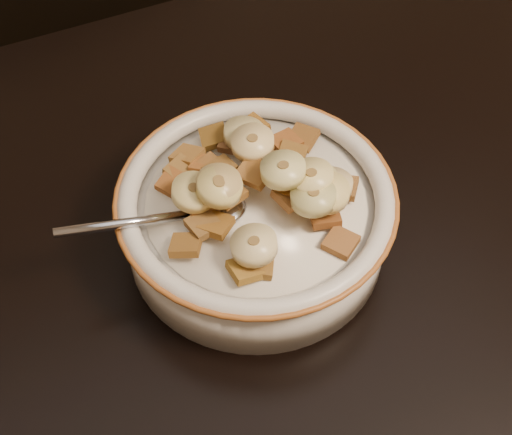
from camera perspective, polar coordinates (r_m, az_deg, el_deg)
name	(u,v)px	position (r m, az deg, el deg)	size (l,w,h in m)	color
table	(473,340)	(0.55, 16.99, -9.35)	(1.40, 0.90, 0.04)	black
chair	(161,143)	(1.03, -7.64, 5.95)	(0.40, 0.40, 0.92)	black
cereal_bowl	(256,223)	(0.53, 0.00, -0.47)	(0.19, 0.19, 0.05)	silver
milk	(256,204)	(0.51, 0.00, 1.12)	(0.16, 0.16, 0.00)	white
spoon	(214,210)	(0.50, -3.34, 0.57)	(0.03, 0.05, 0.01)	#AEB5C5
cereal_square_0	(187,156)	(0.53, -5.52, 4.95)	(0.02, 0.02, 0.01)	brown
cereal_square_1	(206,165)	(0.52, -4.04, 4.18)	(0.02, 0.02, 0.01)	#995222
cereal_square_2	(220,169)	(0.51, -2.86, 3.86)	(0.02, 0.02, 0.01)	brown
cereal_square_3	(325,216)	(0.49, 5.54, 0.15)	(0.02, 0.02, 0.01)	brown
cereal_square_4	(258,264)	(0.47, 0.17, -3.75)	(0.02, 0.02, 0.01)	brown
cereal_square_5	(341,242)	(0.49, 6.80, -2.00)	(0.02, 0.02, 0.01)	brown
cereal_square_6	(186,245)	(0.48, -5.65, -2.21)	(0.02, 0.02, 0.01)	brown
cereal_square_7	(174,183)	(0.51, -6.60, 2.74)	(0.02, 0.02, 0.01)	brown
cereal_square_8	(291,197)	(0.49, 2.79, 1.66)	(0.02, 0.02, 0.01)	#986332
cereal_square_9	(245,270)	(0.47, -0.85, -4.19)	(0.02, 0.02, 0.01)	olive
cereal_square_10	(343,187)	(0.51, 6.96, 2.42)	(0.02, 0.02, 0.01)	brown
cereal_square_11	(228,193)	(0.49, -2.24, 1.95)	(0.02, 0.02, 0.01)	brown
cereal_square_12	(296,188)	(0.49, 3.21, 2.39)	(0.02, 0.02, 0.01)	#954E1A
cereal_square_13	(253,128)	(0.55, -0.28, 7.20)	(0.02, 0.02, 0.01)	#99651D
cereal_square_14	(214,137)	(0.54, -3.41, 6.47)	(0.02, 0.02, 0.01)	brown
cereal_square_15	(182,171)	(0.52, -5.96, 3.73)	(0.02, 0.02, 0.01)	brown
cereal_square_16	(209,168)	(0.52, -3.78, 3.94)	(0.02, 0.02, 0.01)	brown
cereal_square_17	(253,172)	(0.50, -0.22, 3.68)	(0.02, 0.02, 0.01)	olive
cereal_square_18	(204,225)	(0.48, -4.21, -0.58)	(0.02, 0.02, 0.01)	brown
cereal_square_19	(201,204)	(0.50, -4.42, 1.12)	(0.02, 0.02, 0.01)	#945A31
cereal_square_20	(303,175)	(0.51, 3.78, 3.42)	(0.02, 0.02, 0.01)	brown
cereal_square_21	(216,225)	(0.48, -3.24, -0.58)	(0.02, 0.02, 0.01)	brown
cereal_square_22	(257,174)	(0.50, 0.04, 3.52)	(0.02, 0.02, 0.01)	brown
cereal_square_23	(286,142)	(0.54, 2.38, 6.02)	(0.02, 0.02, 0.01)	#9C5221
cereal_square_24	(303,138)	(0.54, 3.75, 6.39)	(0.02, 0.02, 0.01)	brown
cereal_square_25	(292,155)	(0.53, 2.89, 5.00)	(0.02, 0.02, 0.01)	brown
cereal_square_26	(234,142)	(0.54, -1.76, 6.06)	(0.02, 0.02, 0.01)	brown
banana_slice_0	(254,245)	(0.46, -0.16, -2.23)	(0.03, 0.03, 0.01)	#FAE9A7
banana_slice_1	(219,185)	(0.48, -3.01, 2.65)	(0.03, 0.03, 0.01)	tan
banana_slice_2	(311,177)	(0.49, 4.42, 3.22)	(0.03, 0.03, 0.01)	#EBE292
banana_slice_3	(194,192)	(0.49, -4.98, 2.04)	(0.03, 0.03, 0.01)	#FFEF9C
banana_slice_4	(253,143)	(0.51, -0.28, 5.99)	(0.03, 0.03, 0.01)	#F2D48D
banana_slice_5	(283,170)	(0.48, 2.19, 3.83)	(0.03, 0.03, 0.01)	#F9E795
banana_slice_6	(244,134)	(0.53, -0.94, 6.70)	(0.03, 0.03, 0.01)	beige
banana_slice_7	(315,182)	(0.49, 4.77, 2.89)	(0.03, 0.03, 0.01)	#DCCD71
banana_slice_8	(327,192)	(0.48, 5.70, 2.01)	(0.03, 0.03, 0.01)	#E8C884
banana_slice_9	(330,185)	(0.50, 5.97, 2.62)	(0.03, 0.03, 0.01)	beige
banana_slice_10	(220,187)	(0.48, -2.94, 2.43)	(0.03, 0.03, 0.01)	#FAE477
banana_slice_11	(313,197)	(0.48, 4.61, 1.65)	(0.03, 0.03, 0.01)	#D0C374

